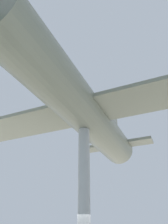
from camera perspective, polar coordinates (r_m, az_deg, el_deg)
name	(u,v)px	position (r m, az deg, el deg)	size (l,w,h in m)	color
support_pylon_central	(84,200)	(9.33, 0.00, -21.91)	(0.50, 0.50, 6.09)	#999EA3
suspended_airplane	(81,109)	(10.39, -0.70, 0.82)	(15.42, 13.95, 3.34)	slate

